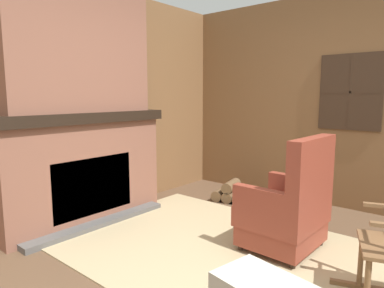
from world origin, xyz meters
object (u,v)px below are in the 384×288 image
at_px(firewood_stack, 231,193).
at_px(oil_lamp_vase, 12,106).
at_px(storage_case, 133,104).
at_px(armchair, 288,210).

distance_m(firewood_stack, oil_lamp_vase, 2.77).
relative_size(firewood_stack, storage_case, 2.27).
bearing_deg(armchair, oil_lamp_vase, 36.71).
bearing_deg(firewood_stack, storage_case, -132.89).
bearing_deg(oil_lamp_vase, firewood_stack, 70.06).
height_order(firewood_stack, storage_case, storage_case).
bearing_deg(firewood_stack, armchair, -37.22).
relative_size(armchair, firewood_stack, 2.07).
distance_m(oil_lamp_vase, storage_case, 1.44).
bearing_deg(storage_case, oil_lamp_vase, -90.00).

